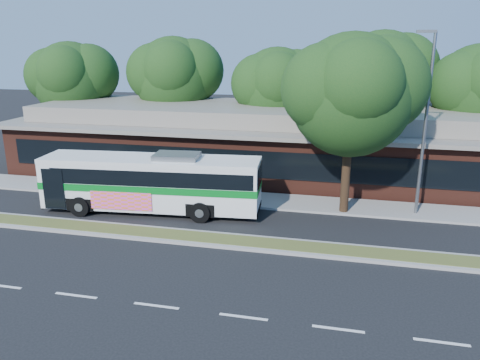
{
  "coord_description": "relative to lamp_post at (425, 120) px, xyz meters",
  "views": [
    {
      "loc": [
        5.82,
        -17.9,
        8.5
      ],
      "look_at": [
        0.92,
        3.62,
        2.0
      ],
      "focal_mm": 35.0,
      "sensor_mm": 36.0,
      "label": 1
    }
  ],
  "objects": [
    {
      "name": "lamp_post",
      "position": [
        0.0,
        0.0,
        0.0
      ],
      "size": [
        0.93,
        0.18,
        9.07
      ],
      "color": "slate",
      "rests_on": "ground"
    },
    {
      "name": "tree_bg_d",
      "position": [
        -1.12,
        10.15,
        1.52
      ],
      "size": [
        6.91,
        6.2,
        9.37
      ],
      "color": "black",
      "rests_on": "ground"
    },
    {
      "name": "sedan",
      "position": [
        -19.62,
        2.42,
        -4.12
      ],
      "size": [
        5.5,
        2.47,
        1.57
      ],
      "primitive_type": "imported",
      "rotation": [
        0.0,
        0.0,
        1.52
      ],
      "color": "silver",
      "rests_on": "ground"
    },
    {
      "name": "plaza_building",
      "position": [
        -9.56,
        6.99,
        -2.77
      ],
      "size": [
        33.2,
        11.2,
        4.45
      ],
      "color": "#4E2318",
      "rests_on": "ground"
    },
    {
      "name": "tree_bg_a",
      "position": [
        -24.15,
        9.14,
        0.97
      ],
      "size": [
        6.47,
        5.8,
        8.63
      ],
      "color": "black",
      "rests_on": "ground"
    },
    {
      "name": "sidewalk",
      "position": [
        -9.56,
        0.4,
        -4.84
      ],
      "size": [
        44.0,
        2.6,
        0.12
      ],
      "primitive_type": "cube",
      "color": "gray",
      "rests_on": "ground"
    },
    {
      "name": "median_strip",
      "position": [
        -9.56,
        -5.4,
        -4.83
      ],
      "size": [
        26.0,
        1.1,
        0.15
      ],
      "primitive_type": "cube",
      "color": "#545825",
      "rests_on": "ground"
    },
    {
      "name": "tree_bg_c",
      "position": [
        -8.16,
        9.13,
        0.69
      ],
      "size": [
        6.24,
        5.6,
        8.26
      ],
      "color": "black",
      "rests_on": "ground"
    },
    {
      "name": "parking_lot",
      "position": [
        -27.56,
        4.0,
        -4.9
      ],
      "size": [
        14.0,
        12.0,
        0.01
      ],
      "primitive_type": "cube",
      "color": "black",
      "rests_on": "ground"
    },
    {
      "name": "sidewalk_tree",
      "position": [
        -3.13,
        -0.36,
        1.3
      ],
      "size": [
        6.66,
        5.98,
        9.05
      ],
      "color": "black",
      "rests_on": "ground"
    },
    {
      "name": "tree_bg_b",
      "position": [
        -16.13,
        10.14,
        1.24
      ],
      "size": [
        6.69,
        6.0,
        9.0
      ],
      "color": "black",
      "rests_on": "ground"
    },
    {
      "name": "ground",
      "position": [
        -9.56,
        -6.0,
        -4.9
      ],
      "size": [
        120.0,
        120.0,
        0.0
      ],
      "primitive_type": "plane",
      "color": "black",
      "rests_on": "ground"
    },
    {
      "name": "transit_bus",
      "position": [
        -13.25,
        -2.44,
        -3.15
      ],
      "size": [
        11.38,
        3.37,
        3.15
      ],
      "rotation": [
        0.0,
        0.0,
        0.09
      ],
      "color": "white",
      "rests_on": "ground"
    }
  ]
}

